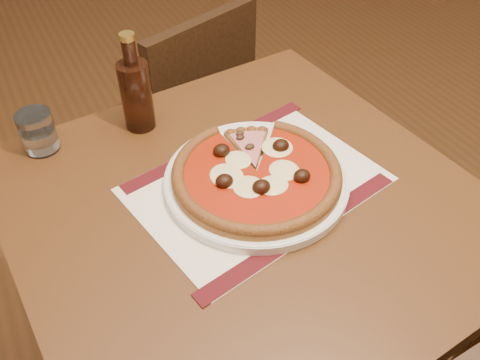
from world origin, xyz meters
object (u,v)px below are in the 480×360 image
chair_far (186,115)px  water_glass (38,132)px  plate (256,180)px  pizza (257,173)px  bottle (136,92)px  table (245,236)px

chair_far → water_glass: (-0.44, -0.35, 0.33)m
chair_far → plate: 0.71m
pizza → bottle: (-0.13, 0.27, 0.05)m
table → bottle: (-0.09, 0.30, 0.18)m
plate → bottle: bottle is taller
table → water_glass: 0.45m
water_glass → bottle: bearing=-5.4°
table → pizza: (0.04, 0.02, 0.13)m
table → water_glass: bearing=132.8°
table → pizza: pizza is taller
table → water_glass: water_glass is taller
chair_far → plate: size_ratio=2.39×
water_glass → bottle: bottle is taller
chair_far → water_glass: water_glass is taller
table → chair_far: chair_far is taller
table → chair_far: size_ratio=1.06×
pizza → bottle: 0.31m
plate → pizza: 0.02m
plate → water_glass: bearing=138.2°
pizza → chair_far: bearing=80.2°
pizza → water_glass: size_ratio=3.73×
table → pizza: 0.14m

